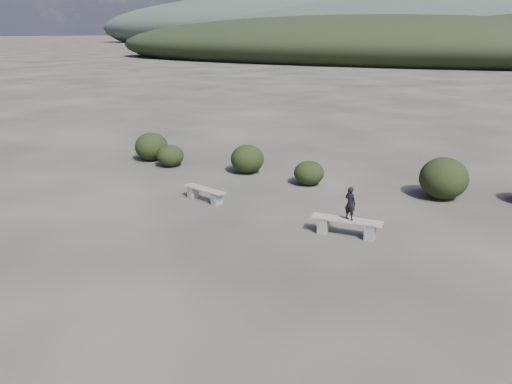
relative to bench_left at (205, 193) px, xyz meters
The scene contains 10 objects.
ground 5.38m from the bench_left, 64.12° to the right, with size 1200.00×1200.00×0.00m, color #28251F.
bench_left is the anchor object (origin of this frame).
bench_right 5.29m from the bench_left, ahead, with size 2.03×0.63×0.50m.
seated_person 5.40m from the bench_left, ahead, with size 0.35×0.23×0.96m, color black.
shrub_a 4.97m from the bench_left, 140.60° to the left, with size 1.14×1.14×0.93m, color black.
shrub_b 3.83m from the bench_left, 96.48° to the left, with size 1.36×1.36×1.17m, color black.
shrub_c 4.21m from the bench_left, 54.95° to the left, with size 1.14×1.14×0.91m, color black.
shrub_d 8.22m from the bench_left, 29.94° to the left, with size 1.64×1.64×1.44m, color black.
shrub_f 6.41m from the bench_left, 145.24° to the left, with size 1.46×1.46×1.24m, color black.
mountain_ridges 334.43m from the bench_left, 90.88° to the left, with size 500.00×400.00×56.00m.
Camera 1 is at (6.79, -8.59, 5.51)m, focal length 35.00 mm.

